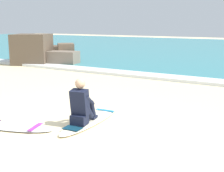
# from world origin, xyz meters

# --- Properties ---
(ground_plane) EXTENTS (80.00, 80.00, 0.00)m
(ground_plane) POSITION_xyz_m (0.00, 0.00, 0.00)
(ground_plane) COLOR beige
(breaking_foam) EXTENTS (80.00, 0.90, 0.11)m
(breaking_foam) POSITION_xyz_m (0.00, 6.33, 0.06)
(breaking_foam) COLOR white
(breaking_foam) RESTS_ON ground
(surfboard_main) EXTENTS (0.71, 2.38, 0.08)m
(surfboard_main) POSITION_xyz_m (0.39, 0.63, 0.04)
(surfboard_main) COLOR #EFE5C6
(surfboard_main) RESTS_ON ground
(surfer_seated) EXTENTS (0.46, 0.75, 0.95)m
(surfer_seated) POSITION_xyz_m (0.41, 0.26, 0.44)
(surfer_seated) COLOR black
(surfer_seated) RESTS_ON surfboard_main
(surfboard_spare_near) EXTENTS (1.79, 0.97, 0.08)m
(surfboard_spare_near) POSITION_xyz_m (-0.70, -0.58, 0.04)
(surfboard_spare_near) COLOR silver
(surfboard_spare_near) RESTS_ON ground
(rock_outcrop_distant) EXTENTS (3.96, 3.93, 1.54)m
(rock_outcrop_distant) POSITION_xyz_m (-7.46, 7.39, 0.62)
(rock_outcrop_distant) COLOR #756656
(rock_outcrop_distant) RESTS_ON ground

